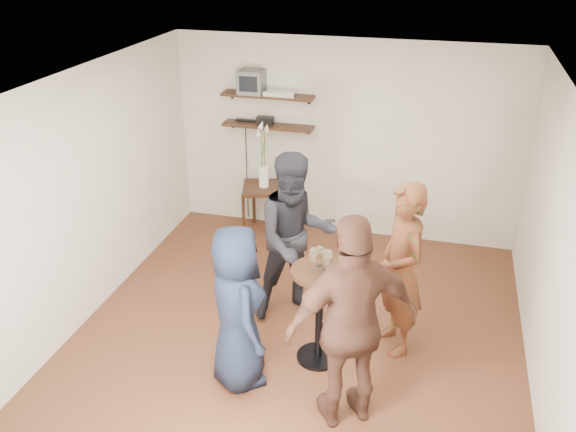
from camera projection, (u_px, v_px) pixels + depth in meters
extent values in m
cube|color=#4A2717|center=(297.00, 338.00, 6.28)|extent=(4.50, 5.00, 0.04)
cube|color=white|center=(299.00, 83.00, 5.13)|extent=(4.50, 5.00, 0.04)
cube|color=beige|center=(345.00, 140.00, 7.90)|extent=(4.50, 0.04, 2.60)
cube|color=beige|center=(191.00, 411.00, 3.51)|extent=(4.50, 0.04, 2.60)
cube|color=beige|center=(83.00, 198.00, 6.23)|extent=(0.04, 5.00, 2.60)
cube|color=beige|center=(557.00, 254.00, 5.18)|extent=(0.04, 5.00, 2.60)
cube|color=black|center=(268.00, 96.00, 7.76)|extent=(1.20, 0.25, 0.04)
cube|color=black|center=(268.00, 126.00, 7.94)|extent=(1.20, 0.25, 0.04)
cube|color=#59595B|center=(252.00, 81.00, 7.74)|extent=(0.32, 0.30, 0.30)
cube|color=silver|center=(281.00, 93.00, 7.70)|extent=(0.40, 0.24, 0.06)
cube|color=black|center=(265.00, 121.00, 7.92)|extent=(0.22, 0.10, 0.10)
cube|color=black|center=(247.00, 120.00, 8.04)|extent=(0.30, 0.05, 0.03)
cube|color=black|center=(264.00, 188.00, 8.13)|extent=(0.68, 0.68, 0.04)
cylinder|color=black|center=(244.00, 215.00, 8.13)|extent=(0.04, 0.04, 0.62)
cylinder|color=black|center=(276.00, 219.00, 8.03)|extent=(0.04, 0.04, 0.62)
cylinder|color=black|center=(254.00, 202.00, 8.52)|extent=(0.04, 0.04, 0.62)
cylinder|color=black|center=(284.00, 206.00, 8.41)|extent=(0.04, 0.04, 0.62)
cylinder|color=white|center=(264.00, 176.00, 8.06)|extent=(0.13, 0.13, 0.29)
cylinder|color=#346C1F|center=(262.00, 155.00, 7.93)|extent=(0.01, 0.07, 0.52)
cone|color=white|center=(258.00, 132.00, 7.80)|extent=(0.07, 0.08, 0.11)
cylinder|color=#346C1F|center=(265.00, 153.00, 7.92)|extent=(0.03, 0.05, 0.58)
cone|color=white|center=(267.00, 127.00, 7.78)|extent=(0.10, 0.12, 0.12)
cylinder|color=#346C1F|center=(263.00, 152.00, 7.89)|extent=(0.09, 0.08, 0.63)
cone|color=white|center=(262.00, 124.00, 7.70)|extent=(0.12, 0.12, 0.12)
cylinder|color=black|center=(320.00, 272.00, 5.53)|extent=(0.55, 0.55, 0.04)
cylinder|color=black|center=(319.00, 316.00, 5.74)|extent=(0.07, 0.07, 0.92)
cylinder|color=black|center=(318.00, 356.00, 5.95)|extent=(0.42, 0.42, 0.03)
cylinder|color=silver|center=(313.00, 270.00, 5.51)|extent=(0.06, 0.06, 0.00)
cylinder|color=silver|center=(313.00, 265.00, 5.49)|extent=(0.01, 0.01, 0.10)
cylinder|color=silver|center=(313.00, 255.00, 5.44)|extent=(0.07, 0.07, 0.12)
cylinder|color=#EAAF60|center=(313.00, 257.00, 5.45)|extent=(0.07, 0.07, 0.06)
cylinder|color=silver|center=(328.00, 273.00, 5.47)|extent=(0.07, 0.07, 0.00)
cylinder|color=silver|center=(328.00, 268.00, 5.45)|extent=(0.01, 0.01, 0.10)
cylinder|color=silver|center=(328.00, 257.00, 5.40)|extent=(0.07, 0.07, 0.12)
cylinder|color=#EAAF60|center=(328.00, 260.00, 5.41)|extent=(0.07, 0.07, 0.07)
cylinder|color=silver|center=(320.00, 265.00, 5.59)|extent=(0.06, 0.06, 0.00)
cylinder|color=silver|center=(320.00, 261.00, 5.57)|extent=(0.01, 0.01, 0.08)
cylinder|color=silver|center=(320.00, 252.00, 5.53)|extent=(0.06, 0.06, 0.10)
cylinder|color=#EAAF60|center=(320.00, 254.00, 5.54)|extent=(0.06, 0.06, 0.06)
cylinder|color=silver|center=(325.00, 270.00, 5.52)|extent=(0.06, 0.06, 0.00)
cylinder|color=silver|center=(325.00, 265.00, 5.50)|extent=(0.01, 0.01, 0.09)
cylinder|color=silver|center=(325.00, 256.00, 5.46)|extent=(0.07, 0.07, 0.11)
cylinder|color=#EAAF60|center=(325.00, 258.00, 5.47)|extent=(0.06, 0.06, 0.06)
imported|color=#A9131F|center=(401.00, 270.00, 5.76)|extent=(0.68, 0.76, 1.75)
imported|color=black|center=(296.00, 238.00, 6.25)|extent=(1.12, 1.05, 1.83)
imported|color=#151C30|center=(237.00, 308.00, 5.35)|extent=(0.86, 0.91, 1.57)
imported|color=#4D2C21|center=(352.00, 324.00, 4.85)|extent=(1.20, 0.97, 1.91)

